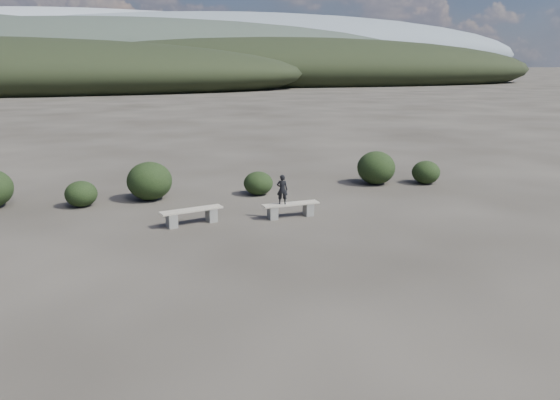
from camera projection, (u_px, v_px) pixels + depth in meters
name	position (u px, v px, depth m)	size (l,w,h in m)	color
ground	(312.00, 296.00, 10.82)	(1200.00, 1200.00, 0.00)	#292520
bench_left	(192.00, 215.00, 15.59)	(1.85, 0.79, 0.45)	slate
bench_right	(291.00, 209.00, 16.32)	(1.75, 0.48, 0.43)	slate
seated_person	(282.00, 189.00, 16.08)	(0.33, 0.21, 0.89)	black
shrub_a	(81.00, 194.00, 17.51)	(1.02, 1.02, 0.84)	black
shrub_b	(150.00, 181.00, 18.35)	(1.51, 1.51, 1.29)	black
shrub_c	(258.00, 183.00, 19.10)	(1.03, 1.03, 0.82)	black
shrub_d	(376.00, 168.00, 20.76)	(1.44, 1.44, 1.26)	black
shrub_e	(426.00, 172.00, 20.86)	(1.06, 1.06, 0.88)	black
mountain_ridges	(108.00, 53.00, 321.89)	(500.00, 400.00, 56.00)	black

